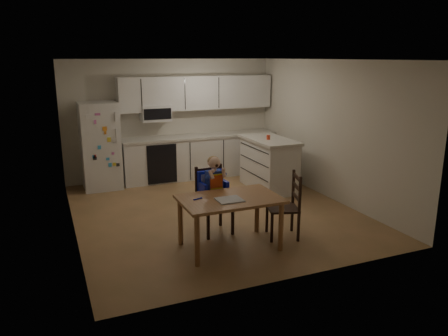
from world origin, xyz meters
name	(u,v)px	position (x,y,z in m)	size (l,w,h in m)	color
room	(204,134)	(0.00, 0.48, 1.25)	(4.52, 5.01, 2.51)	olive
refrigerator	(100,146)	(-1.55, 2.15, 0.85)	(0.72, 0.70, 1.70)	silver
kitchen_run	(198,137)	(0.50, 2.24, 0.88)	(3.37, 0.62, 2.15)	silver
kitchen_island	(269,164)	(1.48, 0.82, 0.51)	(0.71, 1.36, 1.01)	silver
red_cup	(268,137)	(1.41, 0.75, 1.05)	(0.07, 0.07, 0.09)	red
dining_table	(230,205)	(-0.33, -1.42, 0.62)	(1.34, 0.86, 0.72)	brown
napkin	(229,200)	(-0.37, -1.51, 0.72)	(0.33, 0.29, 0.01)	#AEADB2
toddler_spoon	(197,199)	(-0.75, -1.32, 0.72)	(0.02, 0.02, 0.12)	#131FC7
chair_booster	(213,186)	(-0.33, -0.80, 0.70)	(0.47, 0.47, 1.16)	black
chair_side	(290,201)	(0.62, -1.40, 0.54)	(0.53, 0.53, 0.95)	black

